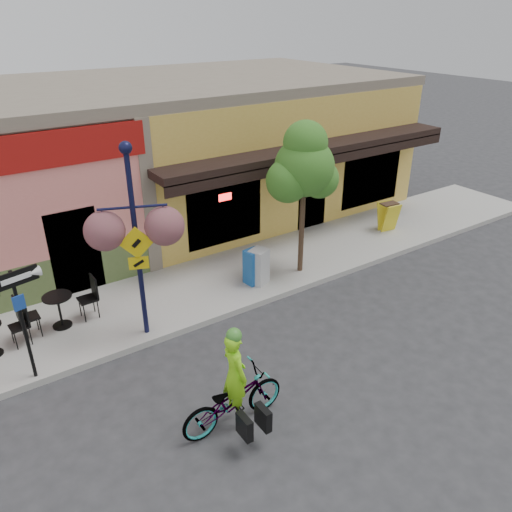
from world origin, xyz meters
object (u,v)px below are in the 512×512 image
(street_tree, at_px, (303,199))
(lamp_post, at_px, (137,245))
(newspaper_box_blue, at_px, (253,267))
(newspaper_box_grey, at_px, (259,266))
(bicycle, at_px, (233,400))
(cyclist_rider, at_px, (235,386))
(one_way_sign, at_px, (24,326))
(building, at_px, (127,155))

(street_tree, bearing_deg, lamp_post, -175.22)
(lamp_post, xyz_separation_m, newspaper_box_blue, (3.15, 0.51, -1.64))
(newspaper_box_grey, bearing_deg, lamp_post, 164.70)
(bicycle, xyz_separation_m, cyclist_rider, (0.05, 0.00, 0.29))
(cyclist_rider, xyz_separation_m, one_way_sign, (-2.64, 3.03, 0.50))
(newspaper_box_grey, xyz_separation_m, street_tree, (1.32, -0.04, 1.55))
(bicycle, bearing_deg, cyclist_rider, -89.68)
(bicycle, height_order, street_tree, street_tree)
(cyclist_rider, bearing_deg, newspaper_box_grey, -38.87)
(newspaper_box_grey, bearing_deg, bicycle, -152.42)
(newspaper_box_blue, relative_size, street_tree, 0.23)
(building, distance_m, newspaper_box_blue, 6.41)
(building, height_order, bicycle, building)
(newspaper_box_blue, bearing_deg, one_way_sign, 179.24)
(cyclist_rider, height_order, lamp_post, lamp_post)
(bicycle, height_order, cyclist_rider, cyclist_rider)
(bicycle, relative_size, cyclist_rider, 1.22)
(newspaper_box_blue, bearing_deg, building, 89.37)
(building, xyz_separation_m, newspaper_box_blue, (0.79, -6.14, -1.64))
(bicycle, xyz_separation_m, street_tree, (4.34, 3.60, 1.67))
(bicycle, distance_m, newspaper_box_blue, 4.74)
(newspaper_box_grey, bearing_deg, newspaper_box_blue, 118.41)
(lamp_post, height_order, newspaper_box_blue, lamp_post)
(newspaper_box_grey, bearing_deg, building, 75.47)
(bicycle, relative_size, one_way_sign, 0.85)
(one_way_sign, height_order, newspaper_box_blue, one_way_sign)
(building, relative_size, street_tree, 4.50)
(building, relative_size, cyclist_rider, 11.43)
(bicycle, distance_m, newspaper_box_grey, 4.74)
(bicycle, bearing_deg, newspaper_box_grey, -39.34)
(building, xyz_separation_m, newspaper_box_grey, (0.90, -6.23, -1.63))
(cyclist_rider, relative_size, one_way_sign, 0.70)
(cyclist_rider, bearing_deg, newspaper_box_blue, -37.18)
(building, xyz_separation_m, cyclist_rider, (-2.07, -9.88, -1.45))
(building, xyz_separation_m, lamp_post, (-2.36, -6.66, -0.00))
(one_way_sign, distance_m, street_tree, 7.01)
(one_way_sign, bearing_deg, bicycle, -62.01)
(cyclist_rider, height_order, newspaper_box_blue, cyclist_rider)
(lamp_post, height_order, newspaper_box_grey, lamp_post)
(one_way_sign, relative_size, street_tree, 0.57)
(building, xyz_separation_m, bicycle, (-2.12, -9.88, -1.74))
(building, distance_m, one_way_sign, 8.36)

